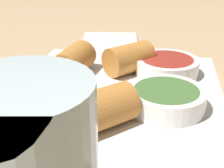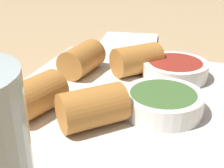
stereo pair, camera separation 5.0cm
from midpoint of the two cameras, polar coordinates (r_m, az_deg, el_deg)
The scene contains 9 objects.
table_surface at distance 42.41cm, azimuth -2.25°, elevation -3.10°, with size 180.00×140.00×2.00cm.
serving_plate at distance 38.42cm, azimuth -3.73°, elevation -3.35°, with size 32.07×26.59×1.50cm.
roll_front_left at distance 34.19cm, azimuth -17.09°, elevation -2.99°, with size 7.72×5.92×4.13cm.
roll_front_right at distance 44.22cm, azimuth -10.00°, elevation 4.23°, with size 7.60×4.97×4.13cm.
roll_back_left at distance 44.35cm, azimuth 0.31°, elevation 4.69°, with size 7.66×7.59×4.13cm.
roll_back_right at distance 31.61cm, azimuth -6.60°, elevation -4.37°, with size 7.61×7.65×4.13cm.
dipping_bowl_near at distance 35.07cm, azimuth 5.85°, elevation -2.69°, with size 8.89×8.89×2.31cm.
dipping_bowl_far at distance 44.08cm, azimuth 6.82°, elevation 3.25°, with size 8.89×8.89×2.31cm.
napkin at distance 62.01cm, azimuth -2.74°, elevation 7.49°, with size 14.36×12.76×0.60cm.
Camera 1 is at (37.11, 5.70, 21.01)cm, focal length 50.00 mm.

